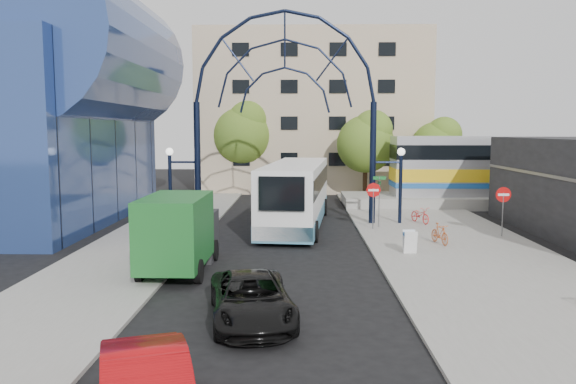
{
  "coord_description": "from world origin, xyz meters",
  "views": [
    {
      "loc": [
        0.79,
        -17.94,
        5.42
      ],
      "look_at": [
        0.33,
        6.0,
        2.77
      ],
      "focal_mm": 35.0,
      "sensor_mm": 36.0,
      "label": 1
    }
  ],
  "objects_px": {
    "tree_north_c": "(438,144)",
    "green_truck": "(180,232)",
    "gateway_arch": "(285,74)",
    "stop_sign": "(373,194)",
    "train_car": "(570,166)",
    "black_suv": "(251,299)",
    "bike_near_a": "(420,215)",
    "sandwich_board": "(410,239)",
    "tree_north_a": "(367,141)",
    "city_bus": "(296,193)",
    "tree_north_b": "(244,132)",
    "bike_near_b": "(440,234)",
    "do_not_enter_sign": "(503,200)",
    "street_name_sign": "(379,191)"
  },
  "relations": [
    {
      "from": "tree_north_c",
      "to": "green_truck",
      "type": "height_order",
      "value": "tree_north_c"
    },
    {
      "from": "gateway_arch",
      "to": "tree_north_c",
      "type": "distance_m",
      "value": 18.95
    },
    {
      "from": "stop_sign",
      "to": "train_car",
      "type": "relative_size",
      "value": 0.1
    },
    {
      "from": "black_suv",
      "to": "bike_near_a",
      "type": "bearing_deg",
      "value": 53.45
    },
    {
      "from": "train_car",
      "to": "bike_near_a",
      "type": "height_order",
      "value": "train_car"
    },
    {
      "from": "sandwich_board",
      "to": "green_truck",
      "type": "xyz_separation_m",
      "value": [
        -9.38,
        -2.66,
        0.75
      ]
    },
    {
      "from": "tree_north_c",
      "to": "green_truck",
      "type": "xyz_separation_m",
      "value": [
        -15.9,
        -24.61,
        -2.78
      ]
    },
    {
      "from": "stop_sign",
      "to": "sandwich_board",
      "type": "height_order",
      "value": "stop_sign"
    },
    {
      "from": "tree_north_a",
      "to": "city_bus",
      "type": "relative_size",
      "value": 0.53
    },
    {
      "from": "train_car",
      "to": "tree_north_a",
      "type": "xyz_separation_m",
      "value": [
        -13.88,
        3.93,
        1.71
      ]
    },
    {
      "from": "city_bus",
      "to": "sandwich_board",
      "type": "bearing_deg",
      "value": -51.88
    },
    {
      "from": "tree_north_b",
      "to": "bike_near_b",
      "type": "relative_size",
      "value": 4.98
    },
    {
      "from": "green_truck",
      "to": "bike_near_a",
      "type": "distance_m",
      "value": 15.76
    },
    {
      "from": "do_not_enter_sign",
      "to": "black_suv",
      "type": "height_order",
      "value": "do_not_enter_sign"
    },
    {
      "from": "train_car",
      "to": "city_bus",
      "type": "height_order",
      "value": "train_car"
    },
    {
      "from": "do_not_enter_sign",
      "to": "city_bus",
      "type": "xyz_separation_m",
      "value": [
        -10.34,
        3.73,
        -0.11
      ]
    },
    {
      "from": "stop_sign",
      "to": "bike_near_b",
      "type": "distance_m",
      "value": 4.95
    },
    {
      "from": "train_car",
      "to": "bike_near_a",
      "type": "distance_m",
      "value": 14.8
    },
    {
      "from": "bike_near_b",
      "to": "sandwich_board",
      "type": "bearing_deg",
      "value": -145.35
    },
    {
      "from": "bike_near_b",
      "to": "stop_sign",
      "type": "bearing_deg",
      "value": 109.03
    },
    {
      "from": "stop_sign",
      "to": "sandwich_board",
      "type": "bearing_deg",
      "value": -82.43
    },
    {
      "from": "gateway_arch",
      "to": "street_name_sign",
      "type": "height_order",
      "value": "gateway_arch"
    },
    {
      "from": "do_not_enter_sign",
      "to": "tree_north_c",
      "type": "bearing_deg",
      "value": 86.42
    },
    {
      "from": "stop_sign",
      "to": "black_suv",
      "type": "distance_m",
      "value": 15.52
    },
    {
      "from": "tree_north_b",
      "to": "bike_near_a",
      "type": "bearing_deg",
      "value": -53.83
    },
    {
      "from": "bike_near_a",
      "to": "city_bus",
      "type": "bearing_deg",
      "value": 161.53
    },
    {
      "from": "train_car",
      "to": "black_suv",
      "type": "xyz_separation_m",
      "value": [
        -20.55,
        -24.51,
        -2.23
      ]
    },
    {
      "from": "green_truck",
      "to": "black_suv",
      "type": "relative_size",
      "value": 1.24
    },
    {
      "from": "street_name_sign",
      "to": "bike_near_b",
      "type": "relative_size",
      "value": 1.74
    },
    {
      "from": "gateway_arch",
      "to": "bike_near_b",
      "type": "distance_m",
      "value": 12.4
    },
    {
      "from": "tree_north_b",
      "to": "stop_sign",
      "type": "bearing_deg",
      "value": -64.17
    },
    {
      "from": "city_bus",
      "to": "black_suv",
      "type": "xyz_separation_m",
      "value": [
        -1.2,
        -16.24,
        -1.2
      ]
    },
    {
      "from": "stop_sign",
      "to": "green_truck",
      "type": "relative_size",
      "value": 0.42
    },
    {
      "from": "street_name_sign",
      "to": "city_bus",
      "type": "xyz_separation_m",
      "value": [
        -4.54,
        1.13,
        -0.27
      ]
    },
    {
      "from": "bike_near_b",
      "to": "bike_near_a",
      "type": "bearing_deg",
      "value": 72.4
    },
    {
      "from": "do_not_enter_sign",
      "to": "bike_near_a",
      "type": "relative_size",
      "value": 1.39
    },
    {
      "from": "street_name_sign",
      "to": "tree_north_a",
      "type": "bearing_deg",
      "value": 86.04
    },
    {
      "from": "sandwich_board",
      "to": "gateway_arch",
      "type": "bearing_deg",
      "value": 124.91
    },
    {
      "from": "sandwich_board",
      "to": "tree_north_c",
      "type": "distance_m",
      "value": 23.17
    },
    {
      "from": "street_name_sign",
      "to": "black_suv",
      "type": "bearing_deg",
      "value": -110.82
    },
    {
      "from": "street_name_sign",
      "to": "sandwich_board",
      "type": "distance_m",
      "value": 6.78
    },
    {
      "from": "do_not_enter_sign",
      "to": "tree_north_b",
      "type": "bearing_deg",
      "value": 126.74
    },
    {
      "from": "street_name_sign",
      "to": "city_bus",
      "type": "relative_size",
      "value": 0.21
    },
    {
      "from": "city_bus",
      "to": "bike_near_b",
      "type": "distance_m",
      "value": 8.92
    },
    {
      "from": "gateway_arch",
      "to": "train_car",
      "type": "height_order",
      "value": "gateway_arch"
    },
    {
      "from": "tree_north_a",
      "to": "city_bus",
      "type": "height_order",
      "value": "tree_north_a"
    },
    {
      "from": "green_truck",
      "to": "train_car",
      "type": "bearing_deg",
      "value": 38.67
    },
    {
      "from": "sandwich_board",
      "to": "black_suv",
      "type": "height_order",
      "value": "black_suv"
    },
    {
      "from": "do_not_enter_sign",
      "to": "tree_north_a",
      "type": "distance_m",
      "value": 16.86
    },
    {
      "from": "sandwich_board",
      "to": "bike_near_b",
      "type": "xyz_separation_m",
      "value": [
        1.79,
        2.04,
        -0.14
      ]
    }
  ]
}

